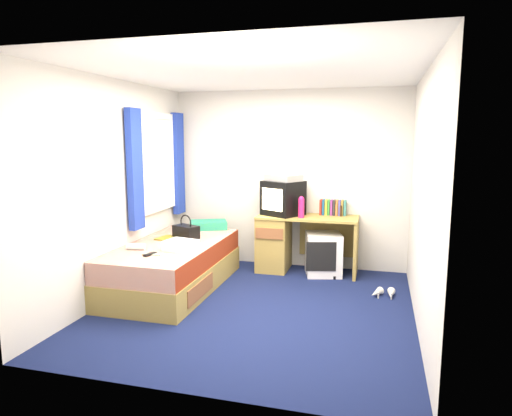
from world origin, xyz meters
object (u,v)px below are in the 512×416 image
(pink_water_bottle, at_px, (301,208))
(magazine, at_px, (168,238))
(pillow, at_px, (208,225))
(crt_tv, at_px, (283,198))
(handbag, at_px, (186,231))
(storage_cube, at_px, (323,254))
(desk, at_px, (287,240))
(colour_swatch_fan, at_px, (152,254))
(vcr, at_px, (283,178))
(remote_control, at_px, (150,254))
(white_heels, at_px, (383,294))
(towel, at_px, (181,245))
(picture_frame, at_px, (342,211))
(aerosol_can, at_px, (302,208))
(water_bottle, at_px, (136,247))

(pink_water_bottle, height_order, magazine, pink_water_bottle)
(pillow, relative_size, crt_tv, 0.82)
(pillow, distance_m, handbag, 0.62)
(storage_cube, bearing_deg, handbag, -170.67)
(pink_water_bottle, bearing_deg, desk, 145.60)
(desk, bearing_deg, colour_swatch_fan, -125.09)
(vcr, bearing_deg, pillow, -139.15)
(storage_cube, height_order, remote_control, remote_control)
(crt_tv, xyz_separation_m, remote_control, (-1.09, -1.63, -0.43))
(crt_tv, relative_size, white_heels, 2.00)
(crt_tv, distance_m, towel, 1.64)
(vcr, bearing_deg, magazine, -114.19)
(storage_cube, bearing_deg, picture_frame, 30.88)
(vcr, bearing_deg, aerosol_can, 42.02)
(towel, distance_m, water_bottle, 0.50)
(water_bottle, distance_m, remote_control, 0.31)
(vcr, xyz_separation_m, towel, (-0.87, -1.35, -0.65))
(towel, relative_size, remote_control, 2.03)
(towel, xyz_separation_m, remote_control, (-0.22, -0.29, -0.04))
(picture_frame, height_order, water_bottle, picture_frame)
(pillow, height_order, pink_water_bottle, pink_water_bottle)
(vcr, height_order, water_bottle, vcr)
(crt_tv, distance_m, colour_swatch_fan, 1.98)
(storage_cube, distance_m, colour_swatch_fan, 2.26)
(towel, distance_m, magazine, 0.63)
(vcr, xyz_separation_m, magazine, (-1.26, -0.86, -0.70))
(vcr, relative_size, pink_water_bottle, 1.77)
(vcr, bearing_deg, colour_swatch_fan, -92.19)
(vcr, relative_size, colour_swatch_fan, 1.97)
(vcr, relative_size, towel, 1.33)
(aerosol_can, distance_m, towel, 1.80)
(vcr, xyz_separation_m, colour_swatch_fan, (-1.07, -1.62, -0.70))
(storage_cube, relative_size, towel, 1.68)
(aerosol_can, bearing_deg, vcr, -169.42)
(aerosol_can, bearing_deg, towel, -128.54)
(pillow, relative_size, desk, 0.38)
(crt_tv, bearing_deg, white_heels, -0.20)
(handbag, bearing_deg, pink_water_bottle, 49.68)
(crt_tv, relative_size, colour_swatch_fan, 2.73)
(white_heels, bearing_deg, crt_tv, 150.22)
(magazine, height_order, water_bottle, water_bottle)
(desk, bearing_deg, crt_tv, -179.88)
(handbag, xyz_separation_m, towel, (0.18, -0.57, -0.03))
(towel, bearing_deg, desk, 55.45)
(pink_water_bottle, bearing_deg, picture_frame, 29.34)
(crt_tv, xyz_separation_m, pink_water_bottle, (0.27, -0.14, -0.10))
(picture_frame, height_order, colour_swatch_fan, picture_frame)
(storage_cube, relative_size, handbag, 1.52)
(crt_tv, height_order, towel, crt_tv)
(desk, bearing_deg, white_heels, -30.95)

